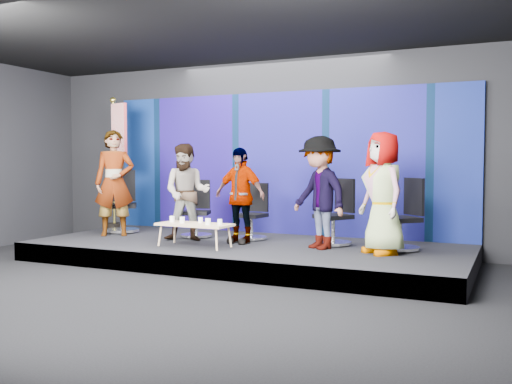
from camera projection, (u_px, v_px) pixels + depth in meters
ground at (157, 294)px, 7.00m from camera, size 10.00×10.00×0.00m
room_walls at (155, 95)px, 6.87m from camera, size 10.02×8.02×3.51m
riser at (246, 252)px, 9.26m from camera, size 7.00×3.00×0.30m
backdrop at (280, 163)px, 10.50m from camera, size 7.00×0.08×2.60m
chair_a at (122, 212)px, 10.72m from camera, size 0.92×0.92×1.17m
panelist_a at (114, 183)px, 10.18m from camera, size 0.83×0.76×1.89m
chair_b at (197, 218)px, 10.02m from camera, size 0.72×0.72×1.00m
panelist_b at (187, 192)px, 9.50m from camera, size 0.95×0.85×1.63m
chair_c at (253, 221)px, 9.72m from camera, size 0.60×0.60×0.96m
panelist_c at (240, 195)px, 9.24m from camera, size 0.95×0.49×1.56m
chair_d at (336, 223)px, 9.06m from camera, size 0.82×0.82×1.06m
panelist_d at (319, 193)px, 8.64m from camera, size 1.27×1.14×1.71m
chair_e at (403, 227)px, 8.50m from camera, size 0.86×0.86×1.08m
panelist_e at (383, 193)px, 8.15m from camera, size 1.00×1.00×1.75m
coffee_table at (195, 225)px, 8.87m from camera, size 1.21×0.56×0.36m
mug_a at (172, 219)px, 9.06m from camera, size 0.08×0.08×0.10m
mug_b at (182, 220)px, 8.93m from camera, size 0.08×0.08×0.10m
mug_c at (201, 220)px, 8.96m from camera, size 0.07×0.07×0.09m
mug_d at (208, 222)px, 8.66m from camera, size 0.08×0.08×0.10m
mug_e at (220, 222)px, 8.67m from camera, size 0.07×0.07×0.09m
flag_stand at (117, 159)px, 11.13m from camera, size 0.58×0.34×2.59m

